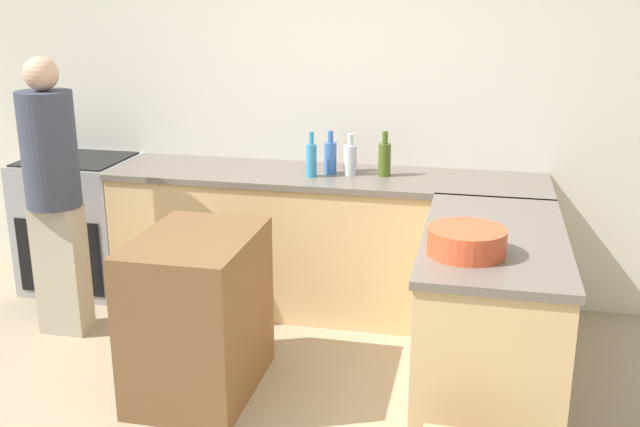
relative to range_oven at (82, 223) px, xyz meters
name	(u,v)px	position (x,y,z in m)	size (l,w,h in m)	color
wall_back	(337,101)	(1.78, 0.35, 0.88)	(8.00, 0.06, 2.70)	silver
counter_back	(326,242)	(1.78, -0.01, 0.00)	(2.82, 0.69, 0.94)	#D6B27A
counter_peninsula	(489,321)	(2.85, -1.03, 0.00)	(0.69, 1.41, 0.94)	#D6B27A
range_oven	(82,223)	(0.00, 0.00, 0.00)	(0.74, 0.64, 0.95)	#99999E
island_table	(199,314)	(1.35, -1.19, -0.04)	(0.58, 0.83, 0.87)	brown
mixing_bowl	(466,241)	(2.72, -1.35, 0.52)	(0.35, 0.35, 0.12)	#DB512D
water_bottle_blue	(330,157)	(1.81, 0.00, 0.57)	(0.08, 0.08, 0.28)	#386BB7
vinegar_bottle_clear	(350,159)	(1.94, -0.01, 0.57)	(0.08, 0.08, 0.27)	silver
hot_sauce_bottle	(350,157)	(1.92, 0.09, 0.56)	(0.08, 0.08, 0.24)	red
olive_oil_bottle	(385,158)	(2.16, 0.02, 0.58)	(0.08, 0.08, 0.29)	#475B1E
dish_soap_bottle	(311,159)	(1.71, -0.11, 0.58)	(0.07, 0.07, 0.29)	#338CBF
person_by_range	(53,188)	(0.26, -0.71, 0.46)	(0.32, 0.32, 1.71)	#ADA38E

